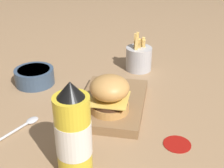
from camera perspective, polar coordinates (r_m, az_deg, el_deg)
name	(u,v)px	position (r m, az deg, el deg)	size (l,w,h in m)	color
ground_plane	(129,105)	(0.92, 3.13, -3.83)	(6.00, 6.00, 0.00)	#9E7A56
serving_board	(112,103)	(0.91, 0.00, -3.54)	(0.28, 0.18, 0.03)	olive
burger	(110,94)	(0.82, -0.44, -1.80)	(0.11, 0.11, 0.10)	tan
ketchup_bottle	(73,133)	(0.65, -7.09, -8.95)	(0.08, 0.08, 0.22)	yellow
fries_basket	(139,58)	(1.13, 4.92, 4.81)	(0.09, 0.09, 0.14)	#B7B7BC
side_bowl	(34,76)	(1.06, -13.99, 1.43)	(0.13, 0.13, 0.05)	#384C66
spoon	(20,127)	(0.85, -16.43, -7.63)	(0.18, 0.10, 0.01)	silver
ketchup_puddle	(177,144)	(0.79, 11.83, -10.67)	(0.07, 0.07, 0.00)	#9E140F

